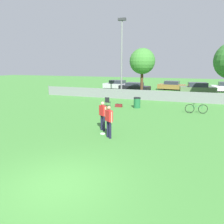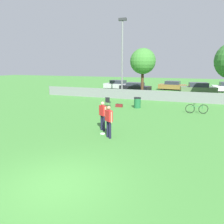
{
  "view_description": "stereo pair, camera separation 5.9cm",
  "coord_description": "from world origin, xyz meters",
  "px_view_note": "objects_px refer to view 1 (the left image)",
  "views": [
    {
      "loc": [
        3.83,
        -5.31,
        3.78
      ],
      "look_at": [
        -0.53,
        6.48,
        1.05
      ],
      "focal_mm": 35.0,
      "sensor_mm": 36.0,
      "label": 1
    },
    {
      "loc": [
        3.89,
        -5.29,
        3.78
      ],
      "look_at": [
        -0.53,
        6.48,
        1.05
      ],
      "focal_mm": 35.0,
      "sensor_mm": 36.0,
      "label": 2
    }
  ],
  "objects_px": {
    "tree_near_pole": "(142,61)",
    "player_defender_red": "(109,119)",
    "parked_car_dark": "(134,87)",
    "parked_car_tan": "(172,86)",
    "player_thrower_red": "(103,114)",
    "folding_chair_sideline": "(108,101)",
    "gear_bag_sideline": "(119,105)",
    "parked_car_olive": "(197,88)",
    "trash_bin": "(137,103)",
    "parked_car_silver": "(117,85)",
    "light_pole": "(122,52)",
    "frisbee_disc": "(103,134)",
    "bicycle_sideline": "(196,109)"
  },
  "relations": [
    {
      "from": "trash_bin",
      "to": "parked_car_tan",
      "type": "height_order",
      "value": "parked_car_tan"
    },
    {
      "from": "tree_near_pole",
      "to": "player_thrower_red",
      "type": "relative_size",
      "value": 3.27
    },
    {
      "from": "player_defender_red",
      "to": "frisbee_disc",
      "type": "xyz_separation_m",
      "value": [
        -0.57,
        0.5,
        -0.99
      ]
    },
    {
      "from": "player_thrower_red",
      "to": "parked_car_dark",
      "type": "bearing_deg",
      "value": 133.66
    },
    {
      "from": "bicycle_sideline",
      "to": "gear_bag_sideline",
      "type": "bearing_deg",
      "value": 166.23
    },
    {
      "from": "frisbee_disc",
      "to": "bicycle_sideline",
      "type": "distance_m",
      "value": 8.95
    },
    {
      "from": "gear_bag_sideline",
      "to": "parked_car_silver",
      "type": "bearing_deg",
      "value": 109.41
    },
    {
      "from": "trash_bin",
      "to": "player_thrower_red",
      "type": "bearing_deg",
      "value": -91.6
    },
    {
      "from": "parked_car_silver",
      "to": "parked_car_olive",
      "type": "height_order",
      "value": "parked_car_olive"
    },
    {
      "from": "light_pole",
      "to": "gear_bag_sideline",
      "type": "bearing_deg",
      "value": -74.03
    },
    {
      "from": "player_thrower_red",
      "to": "parked_car_dark",
      "type": "xyz_separation_m",
      "value": [
        -3.06,
        19.08,
        -0.35
      ]
    },
    {
      "from": "light_pole",
      "to": "parked_car_silver",
      "type": "distance_m",
      "value": 9.36
    },
    {
      "from": "folding_chair_sideline",
      "to": "tree_near_pole",
      "type": "bearing_deg",
      "value": -105.71
    },
    {
      "from": "player_defender_red",
      "to": "parked_car_dark",
      "type": "height_order",
      "value": "player_defender_red"
    },
    {
      "from": "gear_bag_sideline",
      "to": "parked_car_tan",
      "type": "distance_m",
      "value": 16.18
    },
    {
      "from": "player_defender_red",
      "to": "folding_chair_sideline",
      "type": "height_order",
      "value": "player_defender_red"
    },
    {
      "from": "parked_car_tan",
      "to": "player_defender_red",
      "type": "bearing_deg",
      "value": -86.38
    },
    {
      "from": "player_thrower_red",
      "to": "folding_chair_sideline",
      "type": "relative_size",
      "value": 1.95
    },
    {
      "from": "player_defender_red",
      "to": "parked_car_olive",
      "type": "relative_size",
      "value": 0.36
    },
    {
      "from": "folding_chair_sideline",
      "to": "trash_bin",
      "type": "relative_size",
      "value": 0.94
    },
    {
      "from": "parked_car_tan",
      "to": "player_thrower_red",
      "type": "bearing_deg",
      "value": -88.47
    },
    {
      "from": "folding_chair_sideline",
      "to": "parked_car_silver",
      "type": "bearing_deg",
      "value": -76.18
    },
    {
      "from": "parked_car_dark",
      "to": "parked_car_tan",
      "type": "bearing_deg",
      "value": 50.85
    },
    {
      "from": "gear_bag_sideline",
      "to": "tree_near_pole",
      "type": "bearing_deg",
      "value": 84.21
    },
    {
      "from": "light_pole",
      "to": "bicycle_sideline",
      "type": "bearing_deg",
      "value": -39.28
    },
    {
      "from": "bicycle_sideline",
      "to": "parked_car_tan",
      "type": "bearing_deg",
      "value": 91.33
    },
    {
      "from": "player_defender_red",
      "to": "trash_bin",
      "type": "bearing_deg",
      "value": 133.77
    },
    {
      "from": "frisbee_disc",
      "to": "bicycle_sideline",
      "type": "xyz_separation_m",
      "value": [
        4.92,
        7.46,
        0.36
      ]
    },
    {
      "from": "tree_near_pole",
      "to": "folding_chair_sideline",
      "type": "xyz_separation_m",
      "value": [
        -1.66,
        -6.61,
        -3.64
      ]
    },
    {
      "from": "parked_car_tan",
      "to": "parked_car_olive",
      "type": "relative_size",
      "value": 0.89
    },
    {
      "from": "folding_chair_sideline",
      "to": "gear_bag_sideline",
      "type": "height_order",
      "value": "folding_chair_sideline"
    },
    {
      "from": "tree_near_pole",
      "to": "parked_car_dark",
      "type": "bearing_deg",
      "value": 112.45
    },
    {
      "from": "bicycle_sideline",
      "to": "folding_chair_sideline",
      "type": "bearing_deg",
      "value": 168.36
    },
    {
      "from": "folding_chair_sideline",
      "to": "player_thrower_red",
      "type": "bearing_deg",
      "value": 107.7
    },
    {
      "from": "player_thrower_red",
      "to": "player_defender_red",
      "type": "bearing_deg",
      "value": -18.98
    },
    {
      "from": "player_defender_red",
      "to": "parked_car_olive",
      "type": "distance_m",
      "value": 21.31
    },
    {
      "from": "light_pole",
      "to": "player_thrower_red",
      "type": "distance_m",
      "value": 14.84
    },
    {
      "from": "light_pole",
      "to": "bicycle_sideline",
      "type": "relative_size",
      "value": 5.25
    },
    {
      "from": "frisbee_disc",
      "to": "gear_bag_sideline",
      "type": "distance_m",
      "value": 8.02
    },
    {
      "from": "trash_bin",
      "to": "gear_bag_sideline",
      "type": "distance_m",
      "value": 1.7
    },
    {
      "from": "trash_bin",
      "to": "gear_bag_sideline",
      "type": "xyz_separation_m",
      "value": [
        -1.66,
        -0.16,
        -0.34
      ]
    },
    {
      "from": "bicycle_sideline",
      "to": "trash_bin",
      "type": "distance_m",
      "value": 4.98
    },
    {
      "from": "folding_chair_sideline",
      "to": "parked_car_tan",
      "type": "xyz_separation_m",
      "value": [
        4.21,
        16.08,
        0.17
      ]
    },
    {
      "from": "tree_near_pole",
      "to": "player_defender_red",
      "type": "distance_m",
      "value": 15.14
    },
    {
      "from": "frisbee_disc",
      "to": "bicycle_sideline",
      "type": "relative_size",
      "value": 0.16
    },
    {
      "from": "parked_car_tan",
      "to": "parked_car_dark",
      "type": "bearing_deg",
      "value": -134.23
    },
    {
      "from": "gear_bag_sideline",
      "to": "parked_car_tan",
      "type": "relative_size",
      "value": 0.14
    },
    {
      "from": "player_thrower_red",
      "to": "folding_chair_sideline",
      "type": "bearing_deg",
      "value": 143.9
    },
    {
      "from": "gear_bag_sideline",
      "to": "parked_car_dark",
      "type": "relative_size",
      "value": 0.13
    },
    {
      "from": "parked_car_silver",
      "to": "player_thrower_red",
      "type": "bearing_deg",
      "value": -69.46
    }
  ]
}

